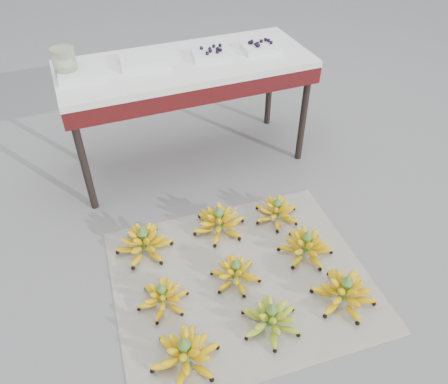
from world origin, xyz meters
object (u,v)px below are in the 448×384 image
object	(u,v)px
bunch_front_center	(271,319)
bunch_front_right	(344,292)
tray_far_right	(261,47)
tray_right	(212,54)
bunch_back_left	(144,243)
newspaper_mat	(241,279)
bunch_mid_right	(306,246)
vendor_table	(186,74)
bunch_mid_center	(235,273)
bunch_back_right	(277,211)
bunch_back_center	(219,222)
bunch_mid_left	(163,297)
tray_left	(144,61)
tray_far_left	(82,73)
bunch_front_left	(185,354)
glass_jar	(65,62)

from	to	relation	value
bunch_front_center	bunch_front_right	xyz separation A→B (m)	(0.38, 0.00, 0.01)
tray_far_right	tray_right	bearing A→B (deg)	177.22
bunch_back_left	tray_right	distance (m)	1.15
newspaper_mat	bunch_mid_right	size ratio (longest dim) A/B	3.94
vendor_table	tray_right	bearing A→B (deg)	-3.92
newspaper_mat	bunch_mid_center	distance (m)	0.06
tray_far_right	bunch_mid_center	bearing A→B (deg)	-119.41
bunch_mid_center	bunch_back_right	world-z (taller)	bunch_back_right
bunch_back_left	bunch_back_center	xyz separation A→B (m)	(0.42, 0.00, -0.00)
bunch_mid_right	bunch_mid_center	bearing A→B (deg)	175.44
bunch_mid_left	bunch_mid_right	size ratio (longest dim) A/B	0.78
tray_left	bunch_front_right	bearing A→B (deg)	-68.55
bunch_back_center	vendor_table	distance (m)	0.90
bunch_back_left	tray_right	size ratio (longest dim) A/B	1.54
bunch_mid_center	tray_far_left	world-z (taller)	tray_far_left
bunch_mid_left	tray_far_left	bearing A→B (deg)	96.24
bunch_mid_center	tray_far_left	size ratio (longest dim) A/B	1.10
bunch_front_left	bunch_mid_right	world-z (taller)	bunch_front_left
bunch_mid_center	bunch_back_right	distance (m)	0.50
newspaper_mat	bunch_mid_right	world-z (taller)	bunch_mid_right
bunch_mid_center	newspaper_mat	bearing A→B (deg)	-22.39
bunch_mid_center	bunch_back_center	world-z (taller)	bunch_back_center
vendor_table	tray_far_right	bearing A→B (deg)	-3.17
bunch_front_left	vendor_table	size ratio (longest dim) A/B	0.22
bunch_front_left	bunch_back_center	distance (m)	0.79
newspaper_mat	bunch_mid_right	bearing A→B (deg)	4.94
bunch_front_left	bunch_mid_right	xyz separation A→B (m)	(0.77, 0.35, -0.00)
newspaper_mat	bunch_front_left	bearing A→B (deg)	-140.94
bunch_front_right	bunch_back_right	distance (m)	0.62
vendor_table	glass_jar	distance (m)	0.67
bunch_mid_center	tray_left	world-z (taller)	tray_left
bunch_mid_center	vendor_table	distance (m)	1.20
bunch_mid_center	bunch_mid_right	distance (m)	0.41
tray_far_right	bunch_front_left	bearing A→B (deg)	-124.84
tray_far_right	tray_left	bearing A→B (deg)	175.01
vendor_table	tray_right	distance (m)	0.19
newspaper_mat	bunch_back_center	world-z (taller)	bunch_back_center
bunch_mid_left	bunch_mid_center	size ratio (longest dim) A/B	0.87
tray_right	newspaper_mat	bearing A→B (deg)	-102.96
bunch_back_center	tray_left	xyz separation A→B (m)	(-0.17, 0.73, 0.66)
bunch_back_right	tray_right	world-z (taller)	tray_right
bunch_front_right	bunch_mid_left	distance (m)	0.85
bunch_mid_left	vendor_table	world-z (taller)	vendor_table
bunch_front_right	bunch_back_right	bearing A→B (deg)	79.67
bunch_mid_left	bunch_mid_center	distance (m)	0.37
bunch_front_left	bunch_back_center	bearing A→B (deg)	65.81
bunch_mid_right	tray_right	distance (m)	1.22
newspaper_mat	bunch_mid_left	xyz separation A→B (m)	(-0.40, -0.00, 0.05)
tray_right	glass_jar	bearing A→B (deg)	176.42
bunch_front_right	vendor_table	xyz separation A→B (m)	(-0.31, 1.35, 0.56)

